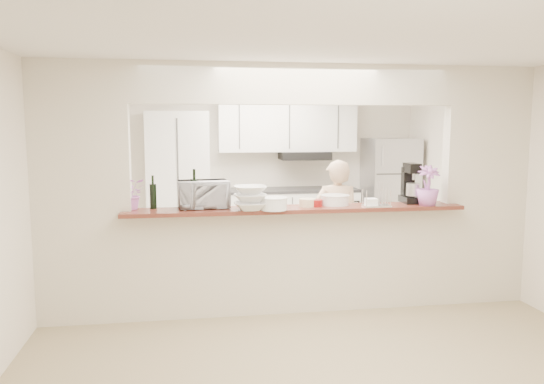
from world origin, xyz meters
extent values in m
plane|color=tan|center=(0.00, 0.00, 0.00)|extent=(6.00, 6.00, 0.00)
cube|color=beige|center=(0.00, 1.55, 0.01)|extent=(5.00, 2.90, 0.01)
cube|color=beige|center=(-2.05, 0.00, 1.25)|extent=(0.90, 0.15, 2.50)
cube|color=beige|center=(2.05, 0.00, 1.25)|extent=(0.90, 0.15, 2.50)
cube|color=beige|center=(0.00, 0.00, 2.30)|extent=(3.20, 0.15, 0.40)
cube|color=beige|center=(0.00, 0.00, 0.53)|extent=(3.20, 0.15, 1.05)
cube|color=maroon|center=(0.00, -0.05, 1.07)|extent=(3.40, 0.38, 0.04)
cube|color=white|center=(-1.20, 2.70, 1.05)|extent=(0.90, 0.60, 2.10)
cube|color=white|center=(0.45, 2.70, 0.45)|extent=(2.10, 0.60, 0.90)
cube|color=#303033|center=(0.45, 2.70, 0.92)|extent=(2.10, 0.62, 0.04)
cube|color=white|center=(0.45, 2.83, 1.88)|extent=(2.10, 0.35, 0.75)
cube|color=black|center=(0.70, 2.72, 1.44)|extent=(0.75, 0.45, 0.12)
cube|color=black|center=(1.20, 2.40, 0.50)|extent=(0.55, 0.02, 0.55)
cube|color=#AEAEB3|center=(2.05, 2.65, 0.85)|extent=(0.75, 0.70, 1.70)
imported|color=pink|center=(-1.60, 0.05, 1.24)|extent=(0.30, 0.26, 0.30)
cylinder|color=black|center=(-1.40, 0.07, 1.21)|extent=(0.07, 0.07, 0.24)
cylinder|color=black|center=(-1.40, 0.07, 1.38)|extent=(0.02, 0.02, 0.08)
cylinder|color=black|center=(-1.00, 0.07, 1.23)|extent=(0.08, 0.08, 0.29)
cylinder|color=black|center=(-1.00, 0.07, 1.42)|extent=(0.03, 0.03, 0.10)
imported|color=silver|center=(-0.91, 0.05, 1.22)|extent=(0.52, 0.38, 0.27)
imported|color=white|center=(-0.48, -0.17, 1.21)|extent=(0.33, 0.33, 0.23)
cylinder|color=white|center=(-0.25, -0.19, 1.15)|extent=(0.26, 0.26, 0.11)
cylinder|color=white|center=(-0.25, -0.19, 1.21)|extent=(0.27, 0.27, 0.01)
cylinder|color=white|center=(0.42, 0.03, 1.14)|extent=(0.28, 0.28, 0.09)
cylinder|color=white|center=(0.42, 0.03, 1.19)|extent=(0.29, 0.29, 0.01)
cylinder|color=maroon|center=(0.20, -0.03, 1.12)|extent=(0.15, 0.15, 0.07)
cylinder|color=beige|center=(0.12, -0.03, 1.13)|extent=(0.17, 0.17, 0.08)
cube|color=silver|center=(0.80, -0.15, 1.10)|extent=(0.27, 0.16, 0.02)
cube|color=white|center=(0.80, -0.15, 1.14)|extent=(0.11, 0.11, 0.07)
cube|color=black|center=(1.25, 0.05, 1.12)|extent=(0.20, 0.29, 0.07)
cube|color=black|center=(1.26, 0.15, 1.31)|extent=(0.13, 0.11, 0.30)
cube|color=black|center=(1.25, 0.04, 1.46)|extent=(0.13, 0.25, 0.10)
cylinder|color=#B7B7BC|center=(1.25, -0.01, 1.24)|extent=(0.14, 0.14, 0.13)
imported|color=#C872D3|center=(1.34, -0.15, 1.29)|extent=(0.25, 0.25, 0.41)
imported|color=#DAB28D|center=(0.66, 0.80, 0.75)|extent=(0.59, 0.43, 1.49)
camera|label=1|loc=(-1.06, -5.17, 1.90)|focal=35.00mm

